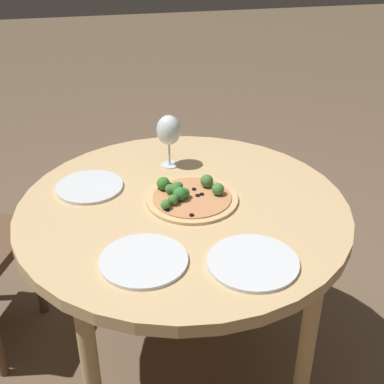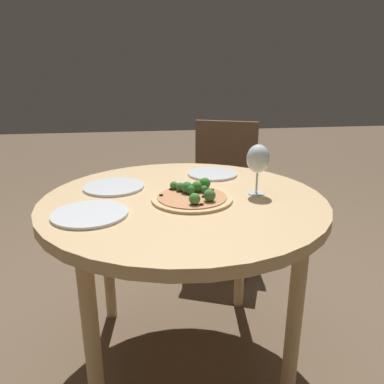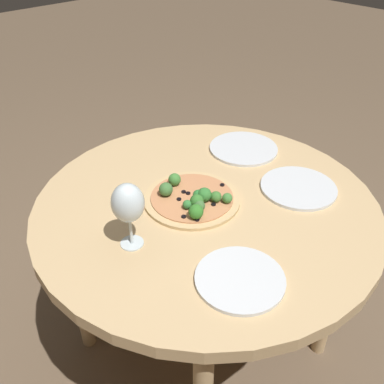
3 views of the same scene
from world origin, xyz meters
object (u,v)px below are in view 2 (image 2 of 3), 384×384
chair (222,188)px  pizza (193,195)px  wine_glass (258,159)px  plate_far (90,214)px  plate_near (212,174)px  plate_side (114,187)px

chair → pizza: 0.93m
wine_glass → plate_far: bearing=-77.3°
pizza → plate_far: (0.10, -0.35, -0.01)m
chair → plate_near: chair is taller
plate_near → plate_far: bearing=-49.4°
plate_near → plate_side: (0.13, -0.42, 0.00)m
pizza → plate_side: size_ratio=1.23×
pizza → plate_far: bearing=-73.3°
wine_glass → plate_near: 0.33m
pizza → wine_glass: bearing=96.6°
plate_near → plate_side: 0.44m
wine_glass → plate_side: 0.57m
plate_near → pizza: bearing=-23.3°
chair → plate_far: chair is taller
plate_near → plate_far: 0.63m
plate_side → plate_near: bearing=107.3°
plate_near → chair: bearing=162.3°
chair → wine_glass: 0.89m
wine_glass → pizza: bearing=-83.4°
plate_side → chair: bearing=138.4°
wine_glass → plate_far: (0.13, -0.59, -0.13)m
wine_glass → plate_far: size_ratio=0.77×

